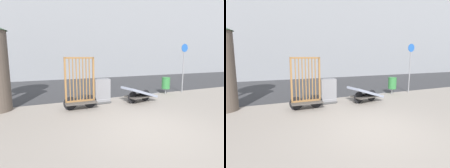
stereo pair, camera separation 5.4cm
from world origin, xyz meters
TOP-DOWN VIEW (x-y plane):
  - ground_plane at (0.00, 0.00)m, footprint 60.00×60.00m
  - road_strip at (0.00, 8.64)m, footprint 56.00×8.82m
  - bike_cart_with_bedframe at (-1.40, 2.88)m, footprint 2.01×0.79m
  - bike_cart_with_mattress at (1.40, 2.88)m, footprint 2.17×1.15m
  - utility_cabinet at (-0.28, 3.46)m, footprint 0.81×0.49m
  - trash_bin at (3.80, 3.88)m, footprint 0.46×0.46m
  - sign_post at (5.04, 3.87)m, footprint 0.46×0.06m

SIDE VIEW (x-z plane):
  - ground_plane at x=0.00m, z-range 0.00..0.00m
  - road_strip at x=0.00m, z-range 0.00..0.01m
  - bike_cart_with_mattress at x=1.40m, z-range 0.04..0.82m
  - utility_cabinet at x=-0.28m, z-range -0.04..1.07m
  - trash_bin at x=3.80m, z-range 0.15..1.11m
  - bike_cart_with_bedframe at x=-1.40m, z-range -0.35..1.75m
  - sign_post at x=5.04m, z-range 0.34..3.26m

